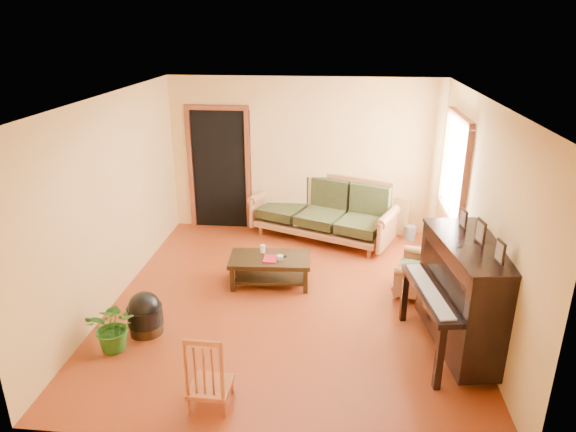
# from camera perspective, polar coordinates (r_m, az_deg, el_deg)

# --- Properties ---
(floor) EXTENTS (5.00, 5.00, 0.00)m
(floor) POSITION_cam_1_polar(r_m,az_deg,el_deg) (6.80, 0.12, -9.30)
(floor) COLOR maroon
(floor) RESTS_ON ground
(doorway) EXTENTS (1.08, 0.16, 2.05)m
(doorway) POSITION_cam_1_polar(r_m,az_deg,el_deg) (8.90, -7.64, 5.08)
(doorway) COLOR black
(doorway) RESTS_ON floor
(window) EXTENTS (0.12, 1.36, 1.46)m
(window) POSITION_cam_1_polar(r_m,az_deg,el_deg) (7.58, 18.08, 5.17)
(window) COLOR white
(window) RESTS_ON right_wall
(sofa) EXTENTS (2.55, 1.81, 1.01)m
(sofa) POSITION_cam_1_polar(r_m,az_deg,el_deg) (8.48, 3.78, 0.71)
(sofa) COLOR #965D37
(sofa) RESTS_ON floor
(coffee_table) EXTENTS (1.13, 0.67, 0.40)m
(coffee_table) POSITION_cam_1_polar(r_m,az_deg,el_deg) (7.11, -2.00, -6.06)
(coffee_table) COLOR black
(coffee_table) RESTS_ON floor
(armchair) EXTENTS (0.90, 0.92, 0.75)m
(armchair) POSITION_cam_1_polar(r_m,az_deg,el_deg) (7.01, 14.54, -5.57)
(armchair) COLOR #965D37
(armchair) RESTS_ON floor
(piano) EXTENTS (1.08, 1.57, 1.29)m
(piano) POSITION_cam_1_polar(r_m,az_deg,el_deg) (5.87, 19.23, -8.62)
(piano) COLOR black
(piano) RESTS_ON floor
(footstool) EXTENTS (0.44, 0.44, 0.39)m
(footstool) POSITION_cam_1_polar(r_m,az_deg,el_deg) (6.29, -15.57, -10.84)
(footstool) COLOR black
(footstool) RESTS_ON floor
(red_chair) EXTENTS (0.39, 0.43, 0.82)m
(red_chair) POSITION_cam_1_polar(r_m,az_deg,el_deg) (5.01, -8.72, -16.37)
(red_chair) COLOR #90401A
(red_chair) RESTS_ON floor
(leaning_frame) EXTENTS (0.50, 0.31, 0.67)m
(leaning_frame) POSITION_cam_1_polar(r_m,az_deg,el_deg) (8.87, 11.73, 0.05)
(leaning_frame) COLOR gold
(leaning_frame) RESTS_ON floor
(ceramic_crock) EXTENTS (0.23, 0.23, 0.23)m
(ceramic_crock) POSITION_cam_1_polar(r_m,az_deg,el_deg) (8.79, 13.42, -1.83)
(ceramic_crock) COLOR #305392
(ceramic_crock) RESTS_ON floor
(potted_plant) EXTENTS (0.56, 0.50, 0.59)m
(potted_plant) POSITION_cam_1_polar(r_m,az_deg,el_deg) (6.05, -18.77, -11.50)
(potted_plant) COLOR #27611B
(potted_plant) RESTS_ON floor
(book) EXTENTS (0.19, 0.25, 0.02)m
(book) POSITION_cam_1_polar(r_m,az_deg,el_deg) (6.96, -2.73, -4.77)
(book) COLOR #A51624
(book) RESTS_ON coffee_table
(candle) EXTENTS (0.08, 0.08, 0.11)m
(candle) POSITION_cam_1_polar(r_m,az_deg,el_deg) (7.15, -2.83, -3.66)
(candle) COLOR white
(candle) RESTS_ON coffee_table
(glass_jar) EXTENTS (0.11, 0.11, 0.06)m
(glass_jar) POSITION_cam_1_polar(r_m,az_deg,el_deg) (6.94, -0.89, -4.65)
(glass_jar) COLOR silver
(glass_jar) RESTS_ON coffee_table
(remote) EXTENTS (0.16, 0.05, 0.02)m
(remote) POSITION_cam_1_polar(r_m,az_deg,el_deg) (7.04, -0.74, -4.47)
(remote) COLOR black
(remote) RESTS_ON coffee_table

